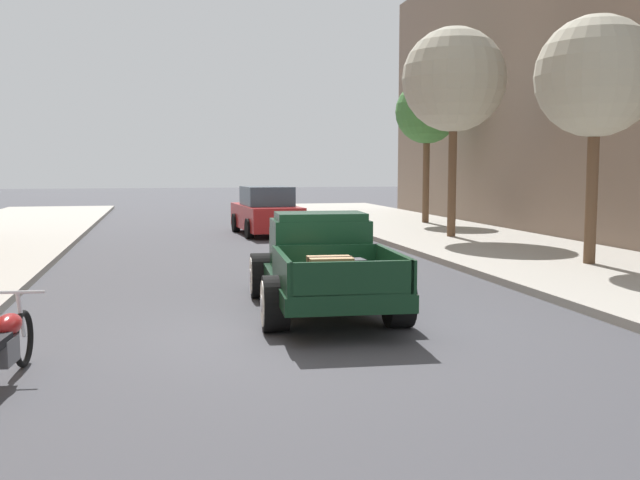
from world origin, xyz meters
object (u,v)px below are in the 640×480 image
object	(u,v)px
motorcycle_parked	(3,345)
street_tree_third	(427,113)
hotrod_truck_dark_green	(320,263)
street_tree_nearest	(596,78)
car_background_red	(266,212)
street_tree_second	(454,80)

from	to	relation	value
motorcycle_parked	street_tree_third	size ratio (longest dim) A/B	0.39
hotrod_truck_dark_green	street_tree_nearest	xyz separation A→B (m)	(6.90, 3.04, 3.53)
hotrod_truck_dark_green	motorcycle_parked	size ratio (longest dim) A/B	2.37
hotrod_truck_dark_green	car_background_red	distance (m)	13.11
street_tree_nearest	hotrod_truck_dark_green	bearing A→B (deg)	-156.22
street_tree_second	hotrod_truck_dark_green	bearing A→B (deg)	-123.16
car_background_red	street_tree_nearest	bearing A→B (deg)	-59.47
motorcycle_parked	street_tree_third	world-z (taller)	street_tree_third
car_background_red	street_tree_third	size ratio (longest dim) A/B	0.80
motorcycle_parked	car_background_red	bearing A→B (deg)	72.52
street_tree_second	street_tree_third	size ratio (longest dim) A/B	1.17
hotrod_truck_dark_green	street_tree_second	world-z (taller)	street_tree_second
hotrod_truck_dark_green	street_tree_third	size ratio (longest dim) A/B	0.91
street_tree_nearest	car_background_red	bearing A→B (deg)	120.53
car_background_red	street_tree_nearest	distance (m)	12.17
car_background_red	street_tree_nearest	world-z (taller)	street_tree_nearest
street_tree_nearest	motorcycle_parked	bearing A→B (deg)	-149.72
hotrod_truck_dark_green	car_background_red	world-z (taller)	car_background_red
street_tree_third	car_background_red	bearing A→B (deg)	-161.95
street_tree_second	street_tree_third	distance (m)	5.69
hotrod_truck_dark_green	motorcycle_parked	xyz separation A→B (m)	(-4.22, -3.45, -0.31)
hotrod_truck_dark_green	street_tree_third	world-z (taller)	street_tree_third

